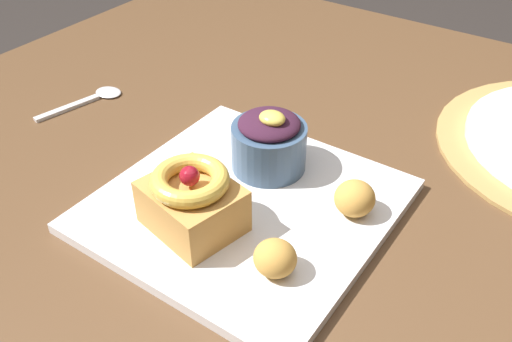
# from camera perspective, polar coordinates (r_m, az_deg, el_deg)

# --- Properties ---
(dining_table) EXTENTS (1.24, 1.03, 0.73)m
(dining_table) POSITION_cam_1_polar(r_m,az_deg,el_deg) (0.70, 7.60, -7.34)
(dining_table) COLOR brown
(dining_table) RESTS_ON ground_plane
(front_plate) EXTENTS (0.29, 0.29, 0.01)m
(front_plate) POSITION_cam_1_polar(r_m,az_deg,el_deg) (0.60, -1.09, -3.54)
(front_plate) COLOR white
(front_plate) RESTS_ON dining_table
(cake_slice) EXTENTS (0.11, 0.09, 0.07)m
(cake_slice) POSITION_cam_1_polar(r_m,az_deg,el_deg) (0.55, -6.62, -3.00)
(cake_slice) COLOR #C68E47
(cake_slice) RESTS_ON front_plate
(berry_ramekin) EXTENTS (0.09, 0.09, 0.08)m
(berry_ramekin) POSITION_cam_1_polar(r_m,az_deg,el_deg) (0.63, 1.35, 2.99)
(berry_ramekin) COLOR #3D5675
(berry_ramekin) RESTS_ON front_plate
(fritter_front) EXTENTS (0.04, 0.04, 0.04)m
(fritter_front) POSITION_cam_1_polar(r_m,az_deg,el_deg) (0.58, 10.11, -2.78)
(fritter_front) COLOR gold
(fritter_front) RESTS_ON front_plate
(fritter_middle) EXTENTS (0.04, 0.04, 0.03)m
(fritter_middle) POSITION_cam_1_polar(r_m,az_deg,el_deg) (0.51, 1.98, -8.95)
(fritter_middle) COLOR gold
(fritter_middle) RESTS_ON front_plate
(spoon) EXTENTS (0.05, 0.13, 0.00)m
(spoon) POSITION_cam_1_polar(r_m,az_deg,el_deg) (0.83, -16.63, 7.10)
(spoon) COLOR silver
(spoon) RESTS_ON dining_table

